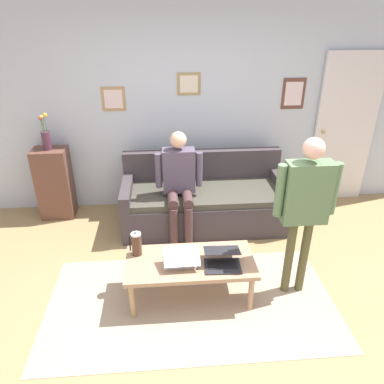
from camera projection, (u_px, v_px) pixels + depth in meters
name	position (u px, v px, depth m)	size (l,w,h in m)	color
ground_plane	(205.00, 311.00, 3.36)	(7.68, 7.68, 0.00)	#9B8053
area_rug	(191.00, 302.00, 3.46)	(2.71, 1.41, 0.01)	tan
back_wall	(187.00, 108.00, 4.70)	(7.04, 0.11, 2.70)	silver
interior_door	(344.00, 130.00, 4.93)	(0.82, 0.09, 2.05)	silver
couch	(204.00, 201.00, 4.63)	(2.04, 0.85, 0.88)	#3E363B
coffee_table	(190.00, 264.00, 3.38)	(1.20, 0.57, 0.42)	tan
laptop_left	(222.00, 261.00, 3.29)	(0.34, 0.32, 0.14)	#28282D
laptop_center	(181.00, 259.00, 3.31)	(0.33, 0.30, 0.16)	silver
french_press	(137.00, 244.00, 3.39)	(0.12, 0.10, 0.26)	#4C3323
side_shelf	(55.00, 183.00, 4.72)	(0.42, 0.32, 0.94)	brown
flower_vase	(46.00, 137.00, 4.44)	(0.12, 0.11, 0.46)	#502C3F
person_standing	(306.00, 200.00, 3.16)	(0.56, 0.18, 1.58)	brown
person_seated	(179.00, 180.00, 4.21)	(0.55, 0.51, 1.28)	#4A3233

